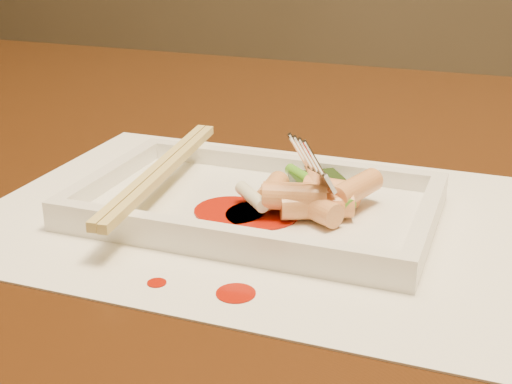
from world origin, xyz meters
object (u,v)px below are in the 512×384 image
(chopstick_a, at_px, (157,169))
(table, at_px, (209,252))
(plate_base, at_px, (256,209))
(fork, at_px, (359,111))
(placemat, at_px, (256,215))

(chopstick_a, bearing_deg, table, 95.19)
(plate_base, bearing_deg, fork, 14.42)
(table, relative_size, fork, 10.00)
(plate_base, xyz_separation_m, chopstick_a, (-0.08, 0.00, 0.02))
(placemat, bearing_deg, fork, 14.42)
(table, distance_m, chopstick_a, 0.17)
(plate_base, distance_m, fork, 0.11)
(table, xyz_separation_m, plate_base, (0.09, -0.12, 0.11))
(table, height_order, fork, fork)
(table, height_order, placemat, placemat)
(table, height_order, plate_base, plate_base)
(placemat, xyz_separation_m, fork, (0.07, 0.02, 0.08))
(placemat, xyz_separation_m, chopstick_a, (-0.08, 0.00, 0.03))
(table, xyz_separation_m, chopstick_a, (0.01, -0.12, 0.13))
(chopstick_a, relative_size, fork, 1.60)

